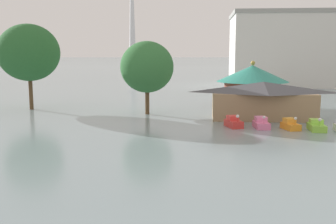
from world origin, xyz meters
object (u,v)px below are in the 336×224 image
at_px(pedal_boat_pink, 261,123).
at_px(pedal_boat_lime, 317,126).
at_px(shoreline_tree_tall_left, 29,53).
at_px(pedal_boat_red, 233,122).
at_px(background_building_block, 296,49).
at_px(green_roof_pavilion, 252,84).
at_px(shoreline_tree_mid, 147,67).
at_px(boathouse, 263,100).
at_px(pedal_boat_orange, 290,125).

relative_size(pedal_boat_pink, pedal_boat_lime, 0.99).
bearing_deg(shoreline_tree_tall_left, pedal_boat_red, -22.42).
distance_m(pedal_boat_red, background_building_block, 66.04).
xyz_separation_m(green_roof_pavilion, shoreline_tree_mid, (-15.61, -8.64, 2.87)).
distance_m(shoreline_tree_mid, background_building_block, 62.33).
relative_size(pedal_boat_pink, shoreline_tree_mid, 0.28).
bearing_deg(shoreline_tree_tall_left, pedal_boat_pink, -20.88).
xyz_separation_m(pedal_boat_red, boathouse, (4.28, 6.08, 2.00)).
xyz_separation_m(pedal_boat_red, shoreline_tree_mid, (-11.30, 8.84, 6.07)).
height_order(pedal_boat_red, pedal_boat_orange, pedal_boat_red).
relative_size(green_roof_pavilion, shoreline_tree_tall_left, 0.88).
distance_m(pedal_boat_pink, pedal_boat_lime, 5.98).
distance_m(pedal_boat_red, pedal_boat_lime, 9.11).
xyz_separation_m(green_roof_pavilion, shoreline_tree_tall_left, (-34.02, -5.22, 4.86)).
height_order(pedal_boat_red, shoreline_tree_tall_left, shoreline_tree_tall_left).
relative_size(boathouse, shoreline_tree_mid, 1.38).
bearing_deg(pedal_boat_pink, pedal_boat_red, -99.72).
bearing_deg(shoreline_tree_mid, shoreline_tree_tall_left, 169.48).
height_order(boathouse, green_roof_pavilion, green_roof_pavilion).
xyz_separation_m(pedal_boat_lime, boathouse, (-4.74, 7.38, 2.04)).
distance_m(pedal_boat_red, green_roof_pavilion, 18.28).
xyz_separation_m(shoreline_tree_tall_left, background_building_block, (51.10, 49.57, 1.00)).
distance_m(pedal_boat_pink, boathouse, 6.77).
relative_size(pedal_boat_red, green_roof_pavilion, 0.26).
height_order(pedal_boat_red, pedal_boat_lime, pedal_boat_red).
bearing_deg(pedal_boat_orange, shoreline_tree_mid, -136.45).
xyz_separation_m(pedal_boat_pink, pedal_boat_orange, (3.14, -0.63, -0.01)).
bearing_deg(boathouse, background_building_block, 72.93).
bearing_deg(boathouse, shoreline_tree_tall_left, 169.70).
xyz_separation_m(boathouse, shoreline_tree_mid, (-15.58, 2.76, 4.07)).
xyz_separation_m(pedal_boat_red, green_roof_pavilion, (4.31, 17.47, 3.20)).
bearing_deg(shoreline_tree_tall_left, pedal_boat_orange, -20.09).
bearing_deg(green_roof_pavilion, pedal_boat_orange, -83.93).
relative_size(pedal_boat_orange, pedal_boat_lime, 0.91).
distance_m(pedal_boat_lime, background_building_block, 64.96).
distance_m(boathouse, shoreline_tree_mid, 16.33).
distance_m(boathouse, shoreline_tree_tall_left, 35.07).
height_order(pedal_boat_lime, shoreline_tree_mid, shoreline_tree_mid).
height_order(pedal_boat_red, boathouse, boathouse).
relative_size(pedal_boat_red, shoreline_tree_mid, 0.29).
xyz_separation_m(pedal_boat_lime, background_building_block, (12.37, 63.12, 9.10)).
distance_m(pedal_boat_lime, shoreline_tree_mid, 23.51).
bearing_deg(pedal_boat_pink, boathouse, 164.97).
bearing_deg(green_roof_pavilion, shoreline_tree_mid, -151.04).
bearing_deg(boathouse, shoreline_tree_mid, 169.96).
distance_m(pedal_boat_pink, shoreline_tree_tall_left, 36.06).
xyz_separation_m(pedal_boat_orange, green_roof_pavilion, (-1.95, 18.38, 3.23)).
relative_size(pedal_boat_orange, background_building_block, 0.08).
relative_size(pedal_boat_lime, green_roof_pavilion, 0.26).
bearing_deg(shoreline_tree_tall_left, background_building_block, 44.13).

